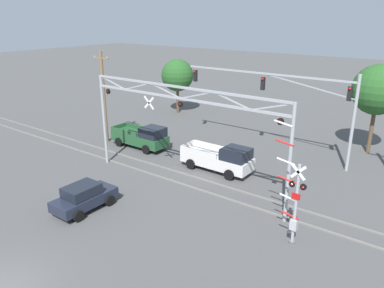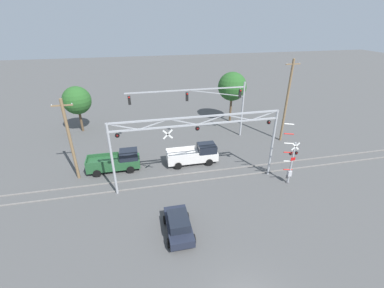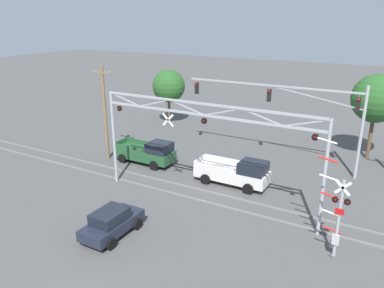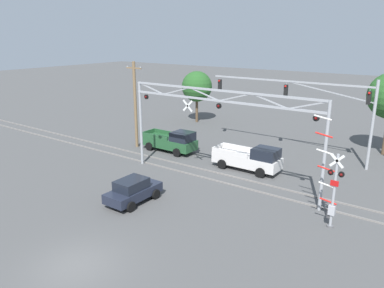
% 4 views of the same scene
% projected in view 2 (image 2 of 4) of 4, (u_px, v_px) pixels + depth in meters
% --- Properties ---
extents(rail_track_near, '(80.00, 0.08, 0.10)m').
position_uv_depth(rail_track_near, '(196.00, 181.00, 24.94)').
color(rail_track_near, gray).
rests_on(rail_track_near, ground_plane).
extents(rail_track_far, '(80.00, 0.08, 0.10)m').
position_uv_depth(rail_track_far, '(193.00, 173.00, 26.19)').
color(rail_track_far, gray).
rests_on(rail_track_far, ground_plane).
extents(crossing_gantry, '(15.04, 0.26, 6.86)m').
position_uv_depth(crossing_gantry, '(197.00, 135.00, 22.43)').
color(crossing_gantry, '#9EA0A5').
rests_on(crossing_gantry, ground_plane).
extents(crossing_signal_mast, '(1.91, 0.35, 6.30)m').
position_uv_depth(crossing_signal_mast, '(291.00, 163.00, 23.76)').
color(crossing_signal_mast, '#9EA0A5').
rests_on(crossing_signal_mast, ground_plane).
extents(traffic_signal_span, '(14.59, 0.39, 7.17)m').
position_uv_depth(traffic_signal_span, '(212.00, 100.00, 31.49)').
color(traffic_signal_span, '#9EA0A5').
rests_on(traffic_signal_span, ground_plane).
extents(pickup_truck_lead, '(5.44, 2.14, 2.05)m').
position_uv_depth(pickup_truck_lead, '(195.00, 155.00, 27.73)').
color(pickup_truck_lead, silver).
rests_on(pickup_truck_lead, ground_plane).
extents(pickup_truck_following, '(5.27, 2.14, 2.05)m').
position_uv_depth(pickup_truck_following, '(117.00, 161.00, 26.43)').
color(pickup_truck_following, '#23512D').
rests_on(pickup_truck_following, ground_plane).
extents(sedan_waiting, '(1.98, 3.84, 1.58)m').
position_uv_depth(sedan_waiting, '(179.00, 225.00, 18.72)').
color(sedan_waiting, '#1E2333').
rests_on(sedan_waiting, ground_plane).
extents(utility_pole_left, '(1.80, 0.28, 8.10)m').
position_uv_depth(utility_pole_left, '(70.00, 140.00, 23.64)').
color(utility_pole_left, brown).
rests_on(utility_pole_left, ground_plane).
extents(utility_pole_right, '(1.80, 0.28, 10.13)m').
position_uv_depth(utility_pole_right, '(287.00, 101.00, 30.90)').
color(utility_pole_right, brown).
rests_on(utility_pole_right, ground_plane).
extents(background_tree_beyond_span, '(3.68, 3.68, 6.24)m').
position_uv_depth(background_tree_beyond_span, '(77.00, 100.00, 33.89)').
color(background_tree_beyond_span, brown).
rests_on(background_tree_beyond_span, ground_plane).
extents(background_tree_far_left_verge, '(4.07, 4.07, 7.38)m').
position_uv_depth(background_tree_far_left_verge, '(232.00, 87.00, 36.67)').
color(background_tree_far_left_verge, brown).
rests_on(background_tree_far_left_verge, ground_plane).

